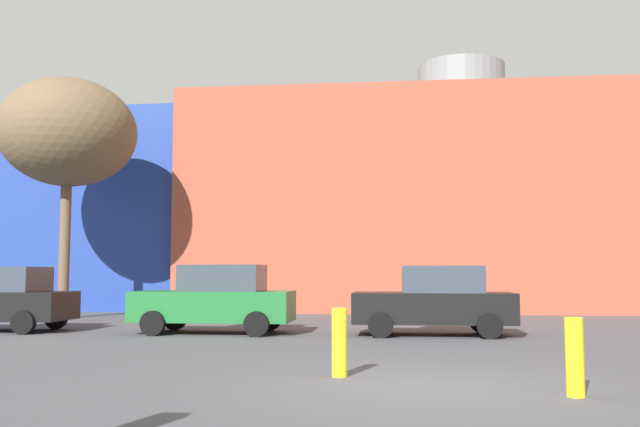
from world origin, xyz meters
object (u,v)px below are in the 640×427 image
at_px(bollard_yellow_0, 575,357).
at_px(bollard_yellow_1, 339,342).
at_px(bare_tree_0, 68,133).
at_px(parked_car_1, 216,299).
at_px(parked_car_2, 435,301).

xyz_separation_m(bollard_yellow_0, bollard_yellow_1, (-3.23, 1.45, 0.02)).
height_order(bare_tree_0, bollard_yellow_0, bare_tree_0).
distance_m(parked_car_1, bare_tree_0, 10.63).
bearing_deg(parked_car_2, bare_tree_0, -23.06).
height_order(parked_car_1, parked_car_2, parked_car_1).
height_order(parked_car_1, bare_tree_0, bare_tree_0).
bearing_deg(parked_car_1, parked_car_2, -180.00).
height_order(parked_car_2, bare_tree_0, bare_tree_0).
relative_size(parked_car_2, bollard_yellow_0, 4.03).
xyz_separation_m(parked_car_1, bollard_yellow_1, (3.95, -7.60, -0.38)).
bearing_deg(bollard_yellow_1, bare_tree_0, 129.98).
xyz_separation_m(bare_tree_0, bollard_yellow_0, (14.21, -14.55, -6.19)).
distance_m(bare_tree_0, bollard_yellow_1, 18.17).
relative_size(bare_tree_0, bollard_yellow_1, 8.16).
relative_size(parked_car_1, bollard_yellow_0, 4.11).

